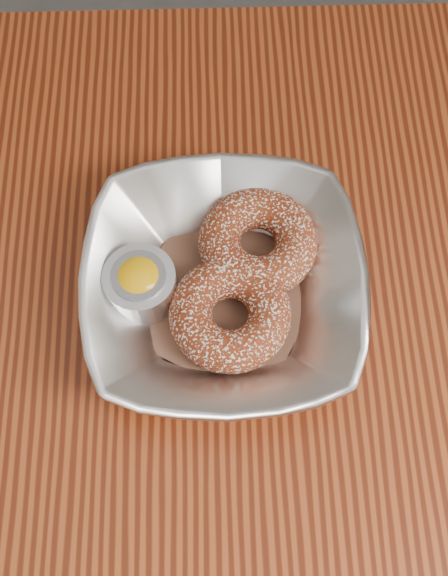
{
  "coord_description": "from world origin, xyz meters",
  "views": [
    {
      "loc": [
        -0.08,
        -0.17,
        1.3
      ],
      "look_at": [
        -0.07,
        0.05,
        0.78
      ],
      "focal_mm": 42.0,
      "sensor_mm": 36.0,
      "label": 1
    }
  ],
  "objects_px": {
    "ramekin": "(141,284)",
    "donut_back": "(258,242)",
    "table": "(297,387)",
    "serving_bowl": "(224,288)",
    "donut_front": "(230,314)"
  },
  "relations": [
    {
      "from": "table",
      "to": "ramekin",
      "type": "height_order",
      "value": "ramekin"
    },
    {
      "from": "donut_back",
      "to": "ramekin",
      "type": "relative_size",
      "value": 1.7
    },
    {
      "from": "table",
      "to": "ramekin",
      "type": "bearing_deg",
      "value": 157.3
    },
    {
      "from": "serving_bowl",
      "to": "ramekin",
      "type": "height_order",
      "value": "serving_bowl"
    },
    {
      "from": "table",
      "to": "donut_back",
      "type": "xyz_separation_m",
      "value": [
        -0.04,
        0.1,
        0.13
      ]
    },
    {
      "from": "donut_back",
      "to": "donut_front",
      "type": "distance_m",
      "value": 0.07
    },
    {
      "from": "ramekin",
      "to": "table",
      "type": "bearing_deg",
      "value": -22.7
    },
    {
      "from": "serving_bowl",
      "to": "donut_back",
      "type": "relative_size",
      "value": 2.27
    },
    {
      "from": "ramekin",
      "to": "serving_bowl",
      "type": "bearing_deg",
      "value": -3.82
    },
    {
      "from": "donut_back",
      "to": "ramekin",
      "type": "height_order",
      "value": "ramekin"
    },
    {
      "from": "table",
      "to": "serving_bowl",
      "type": "height_order",
      "value": "serving_bowl"
    },
    {
      "from": "serving_bowl",
      "to": "ramekin",
      "type": "relative_size",
      "value": 3.87
    },
    {
      "from": "ramekin",
      "to": "donut_back",
      "type": "bearing_deg",
      "value": 21.05
    },
    {
      "from": "donut_front",
      "to": "table",
      "type": "bearing_deg",
      "value": -25.29
    },
    {
      "from": "table",
      "to": "ramekin",
      "type": "distance_m",
      "value": 0.2
    }
  ]
}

